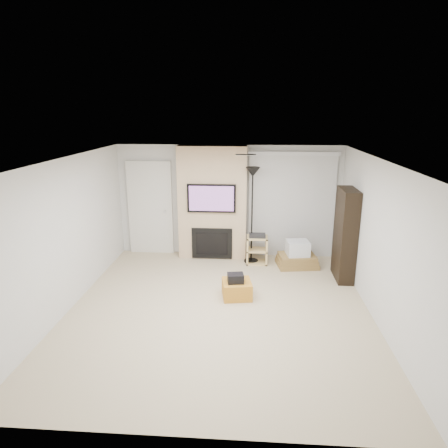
# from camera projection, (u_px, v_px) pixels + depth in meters

# --- Properties ---
(floor) EXTENTS (5.00, 5.50, 0.00)m
(floor) POSITION_uv_depth(u_px,v_px,m) (219.00, 309.00, 6.71)
(floor) COLOR #C1AD8A
(floor) RESTS_ON ground
(ceiling) EXTENTS (5.00, 5.50, 0.00)m
(ceiling) POSITION_uv_depth(u_px,v_px,m) (218.00, 160.00, 6.02)
(ceiling) COLOR white
(ceiling) RESTS_ON wall_back
(wall_back) EXTENTS (5.00, 0.00, 2.50)m
(wall_back) POSITION_uv_depth(u_px,v_px,m) (229.00, 201.00, 9.00)
(wall_back) COLOR silver
(wall_back) RESTS_ON ground
(wall_front) EXTENTS (5.00, 0.00, 2.50)m
(wall_front) POSITION_uv_depth(u_px,v_px,m) (194.00, 329.00, 3.73)
(wall_front) COLOR silver
(wall_front) RESTS_ON ground
(wall_left) EXTENTS (0.00, 5.50, 2.50)m
(wall_left) POSITION_uv_depth(u_px,v_px,m) (67.00, 235.00, 6.54)
(wall_left) COLOR silver
(wall_left) RESTS_ON ground
(wall_right) EXTENTS (0.00, 5.50, 2.50)m
(wall_right) POSITION_uv_depth(u_px,v_px,m) (379.00, 242.00, 6.20)
(wall_right) COLOR silver
(wall_right) RESTS_ON ground
(hvac_vent) EXTENTS (0.35, 0.18, 0.01)m
(hvac_vent) POSITION_uv_depth(u_px,v_px,m) (246.00, 155.00, 6.76)
(hvac_vent) COLOR silver
(hvac_vent) RESTS_ON ceiling
(ottoman) EXTENTS (0.57, 0.57, 0.30)m
(ottoman) POSITION_uv_depth(u_px,v_px,m) (237.00, 289.00, 7.11)
(ottoman) COLOR #C17F25
(ottoman) RESTS_ON floor
(black_bag) EXTENTS (0.31, 0.26, 0.16)m
(black_bag) POSITION_uv_depth(u_px,v_px,m) (236.00, 278.00, 7.01)
(black_bag) COLOR black
(black_bag) RESTS_ON ottoman
(fireplace_wall) EXTENTS (1.50, 0.47, 2.50)m
(fireplace_wall) POSITION_uv_depth(u_px,v_px,m) (213.00, 203.00, 8.83)
(fireplace_wall) COLOR tan
(fireplace_wall) RESTS_ON floor
(entry_door) EXTENTS (1.02, 0.11, 2.14)m
(entry_door) POSITION_uv_depth(u_px,v_px,m) (150.00, 208.00, 9.15)
(entry_door) COLOR silver
(entry_door) RESTS_ON floor
(vertical_blinds) EXTENTS (1.98, 0.10, 2.37)m
(vertical_blinds) POSITION_uv_depth(u_px,v_px,m) (292.00, 201.00, 8.85)
(vertical_blinds) COLOR silver
(vertical_blinds) RESTS_ON floor
(floor_lamp) EXTENTS (0.31, 0.31, 2.09)m
(floor_lamp) POSITION_uv_depth(u_px,v_px,m) (252.00, 188.00, 8.37)
(floor_lamp) COLOR black
(floor_lamp) RESTS_ON floor
(av_stand) EXTENTS (0.45, 0.38, 0.66)m
(av_stand) POSITION_uv_depth(u_px,v_px,m) (257.00, 248.00, 8.66)
(av_stand) COLOR #E4C37B
(av_stand) RESTS_ON floor
(box_stack) EXTENTS (0.92, 0.74, 0.56)m
(box_stack) POSITION_uv_depth(u_px,v_px,m) (297.00, 257.00, 8.52)
(box_stack) COLOR olive
(box_stack) RESTS_ON floor
(bookshelf) EXTENTS (0.30, 0.80, 1.80)m
(bookshelf) POSITION_uv_depth(u_px,v_px,m) (345.00, 235.00, 7.73)
(bookshelf) COLOR black
(bookshelf) RESTS_ON floor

